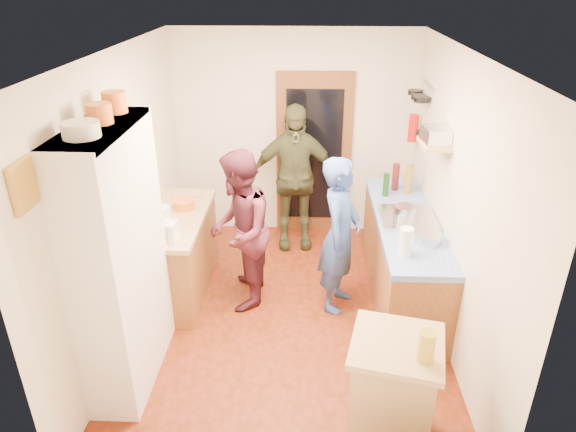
# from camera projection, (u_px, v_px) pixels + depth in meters

# --- Properties ---
(floor) EXTENTS (3.00, 4.00, 0.02)m
(floor) POSITION_uv_depth(u_px,v_px,m) (288.00, 317.00, 5.23)
(floor) COLOR maroon
(floor) RESTS_ON ground
(ceiling) EXTENTS (3.00, 4.00, 0.02)m
(ceiling) POSITION_uv_depth(u_px,v_px,m) (287.00, 50.00, 4.09)
(ceiling) COLOR silver
(ceiling) RESTS_ON ground
(wall_back) EXTENTS (3.00, 0.02, 2.60)m
(wall_back) POSITION_uv_depth(u_px,v_px,m) (294.00, 135.00, 6.47)
(wall_back) COLOR beige
(wall_back) RESTS_ON ground
(wall_front) EXTENTS (3.00, 0.02, 2.60)m
(wall_front) POSITION_uv_depth(u_px,v_px,m) (272.00, 347.00, 2.85)
(wall_front) COLOR beige
(wall_front) RESTS_ON ground
(wall_left) EXTENTS (0.02, 4.00, 2.60)m
(wall_left) POSITION_uv_depth(u_px,v_px,m) (124.00, 197.00, 4.72)
(wall_left) COLOR beige
(wall_left) RESTS_ON ground
(wall_right) EXTENTS (0.02, 4.00, 2.60)m
(wall_right) POSITION_uv_depth(u_px,v_px,m) (455.00, 203.00, 4.60)
(wall_right) COLOR beige
(wall_right) RESTS_ON ground
(door_frame) EXTENTS (0.95, 0.06, 2.10)m
(door_frame) POSITION_uv_depth(u_px,v_px,m) (314.00, 155.00, 6.53)
(door_frame) COLOR brown
(door_frame) RESTS_ON ground
(door_glass) EXTENTS (0.70, 0.02, 1.70)m
(door_glass) POSITION_uv_depth(u_px,v_px,m) (314.00, 156.00, 6.50)
(door_glass) COLOR black
(door_glass) RESTS_ON door_frame
(hutch_body) EXTENTS (0.40, 1.20, 2.20)m
(hutch_body) POSITION_uv_depth(u_px,v_px,m) (120.00, 261.00, 4.08)
(hutch_body) COLOR white
(hutch_body) RESTS_ON ground
(hutch_top_shelf) EXTENTS (0.40, 1.14, 0.04)m
(hutch_top_shelf) POSITION_uv_depth(u_px,v_px,m) (98.00, 129.00, 3.61)
(hutch_top_shelf) COLOR white
(hutch_top_shelf) RESTS_ON hutch_body
(plate_stack) EXTENTS (0.25, 0.25, 0.10)m
(plate_stack) POSITION_uv_depth(u_px,v_px,m) (81.00, 130.00, 3.33)
(plate_stack) COLOR white
(plate_stack) RESTS_ON hutch_top_shelf
(orange_pot_a) EXTENTS (0.18, 0.18, 0.14)m
(orange_pot_a) POSITION_uv_depth(u_px,v_px,m) (99.00, 114.00, 3.62)
(orange_pot_a) COLOR orange
(orange_pot_a) RESTS_ON hutch_top_shelf
(orange_pot_b) EXTENTS (0.18, 0.18, 0.16)m
(orange_pot_b) POSITION_uv_depth(u_px,v_px,m) (114.00, 102.00, 3.90)
(orange_pot_b) COLOR orange
(orange_pot_b) RESTS_ON hutch_top_shelf
(left_counter_base) EXTENTS (0.60, 1.40, 0.85)m
(left_counter_base) POSITION_uv_depth(u_px,v_px,m) (178.00, 256.00, 5.49)
(left_counter_base) COLOR olive
(left_counter_base) RESTS_ON ground
(left_counter_top) EXTENTS (0.64, 1.44, 0.05)m
(left_counter_top) POSITION_uv_depth(u_px,v_px,m) (173.00, 218.00, 5.29)
(left_counter_top) COLOR tan
(left_counter_top) RESTS_ON left_counter_base
(toaster) EXTENTS (0.26, 0.19, 0.18)m
(toaster) POSITION_uv_depth(u_px,v_px,m) (164.00, 231.00, 4.77)
(toaster) COLOR white
(toaster) RESTS_ON left_counter_top
(kettle) EXTENTS (0.23, 0.23, 0.20)m
(kettle) POSITION_uv_depth(u_px,v_px,m) (162.00, 217.00, 5.04)
(kettle) COLOR white
(kettle) RESTS_ON left_counter_top
(orange_bowl) EXTENTS (0.21, 0.21, 0.09)m
(orange_bowl) POSITION_uv_depth(u_px,v_px,m) (184.00, 205.00, 5.42)
(orange_bowl) COLOR orange
(orange_bowl) RESTS_ON left_counter_top
(chopping_board) EXTENTS (0.33, 0.27, 0.02)m
(chopping_board) POSITION_uv_depth(u_px,v_px,m) (187.00, 194.00, 5.76)
(chopping_board) COLOR tan
(chopping_board) RESTS_ON left_counter_top
(right_counter_base) EXTENTS (0.60, 2.20, 0.84)m
(right_counter_base) POSITION_uv_depth(u_px,v_px,m) (402.00, 258.00, 5.45)
(right_counter_base) COLOR olive
(right_counter_base) RESTS_ON ground
(right_counter_top) EXTENTS (0.62, 2.22, 0.06)m
(right_counter_top) POSITION_uv_depth(u_px,v_px,m) (407.00, 220.00, 5.25)
(right_counter_top) COLOR #063AA9
(right_counter_top) RESTS_ON right_counter_base
(hob) EXTENTS (0.55, 0.58, 0.04)m
(hob) POSITION_uv_depth(u_px,v_px,m) (408.00, 218.00, 5.20)
(hob) COLOR silver
(hob) RESTS_ON right_counter_top
(pot_on_hob) EXTENTS (0.21, 0.21, 0.14)m
(pot_on_hob) POSITION_uv_depth(u_px,v_px,m) (405.00, 212.00, 5.10)
(pot_on_hob) COLOR silver
(pot_on_hob) RESTS_ON hob
(bottle_a) EXTENTS (0.07, 0.07, 0.27)m
(bottle_a) POSITION_uv_depth(u_px,v_px,m) (386.00, 185.00, 5.69)
(bottle_a) COLOR #143F14
(bottle_a) RESTS_ON right_counter_top
(bottle_b) EXTENTS (0.09, 0.09, 0.31)m
(bottle_b) POSITION_uv_depth(u_px,v_px,m) (396.00, 177.00, 5.84)
(bottle_b) COLOR #591419
(bottle_b) RESTS_ON right_counter_top
(bottle_c) EXTENTS (0.10, 0.10, 0.33)m
(bottle_c) POSITION_uv_depth(u_px,v_px,m) (409.00, 179.00, 5.74)
(bottle_c) COLOR olive
(bottle_c) RESTS_ON right_counter_top
(paper_towel) EXTENTS (0.15, 0.15, 0.26)m
(paper_towel) POSITION_uv_depth(u_px,v_px,m) (406.00, 242.00, 4.50)
(paper_towel) COLOR white
(paper_towel) RESTS_ON right_counter_top
(mixing_bowl) EXTENTS (0.31, 0.31, 0.09)m
(mixing_bowl) POSITION_uv_depth(u_px,v_px,m) (428.00, 238.00, 4.74)
(mixing_bowl) COLOR silver
(mixing_bowl) RESTS_ON right_counter_top
(island_base) EXTENTS (0.66, 0.66, 0.86)m
(island_base) POSITION_uv_depth(u_px,v_px,m) (392.00, 396.00, 3.68)
(island_base) COLOR tan
(island_base) RESTS_ON ground
(island_top) EXTENTS (0.74, 0.74, 0.05)m
(island_top) POSITION_uv_depth(u_px,v_px,m) (397.00, 346.00, 3.48)
(island_top) COLOR tan
(island_top) RESTS_ON island_base
(cutting_board) EXTENTS (0.40, 0.35, 0.02)m
(cutting_board) POSITION_uv_depth(u_px,v_px,m) (391.00, 339.00, 3.54)
(cutting_board) COLOR white
(cutting_board) RESTS_ON island_top
(oil_jar) EXTENTS (0.13, 0.13, 0.22)m
(oil_jar) POSITION_uv_depth(u_px,v_px,m) (426.00, 346.00, 3.28)
(oil_jar) COLOR #AD9E2D
(oil_jar) RESTS_ON island_top
(pan_rail) EXTENTS (0.02, 0.65, 0.02)m
(pan_rail) POSITION_uv_depth(u_px,v_px,m) (426.00, 84.00, 5.65)
(pan_rail) COLOR silver
(pan_rail) RESTS_ON wall_right
(pan_hang_a) EXTENTS (0.18, 0.18, 0.05)m
(pan_hang_a) POSITION_uv_depth(u_px,v_px,m) (422.00, 99.00, 5.55)
(pan_hang_a) COLOR black
(pan_hang_a) RESTS_ON pan_rail
(pan_hang_b) EXTENTS (0.16, 0.16, 0.05)m
(pan_hang_b) POSITION_uv_depth(u_px,v_px,m) (418.00, 97.00, 5.74)
(pan_hang_b) COLOR black
(pan_hang_b) RESTS_ON pan_rail
(pan_hang_c) EXTENTS (0.17, 0.17, 0.05)m
(pan_hang_c) POSITION_uv_depth(u_px,v_px,m) (415.00, 92.00, 5.91)
(pan_hang_c) COLOR black
(pan_hang_c) RESTS_ON pan_rail
(wall_shelf) EXTENTS (0.26, 0.42, 0.03)m
(wall_shelf) POSITION_uv_depth(u_px,v_px,m) (434.00, 144.00, 4.84)
(wall_shelf) COLOR tan
(wall_shelf) RESTS_ON wall_right
(radio) EXTENTS (0.24, 0.32, 0.15)m
(radio) POSITION_uv_depth(u_px,v_px,m) (436.00, 135.00, 4.80)
(radio) COLOR silver
(radio) RESTS_ON wall_shelf
(ext_bracket) EXTENTS (0.06, 0.10, 0.04)m
(ext_bracket) POSITION_uv_depth(u_px,v_px,m) (418.00, 132.00, 6.07)
(ext_bracket) COLOR black
(ext_bracket) RESTS_ON wall_right
(fire_extinguisher) EXTENTS (0.11, 0.11, 0.32)m
(fire_extinguisher) POSITION_uv_depth(u_px,v_px,m) (413.00, 128.00, 6.05)
(fire_extinguisher) COLOR red
(fire_extinguisher) RESTS_ON wall_right
(picture_frame) EXTENTS (0.03, 0.25, 0.30)m
(picture_frame) POSITION_uv_depth(u_px,v_px,m) (23.00, 186.00, 2.99)
(picture_frame) COLOR gold
(picture_frame) RESTS_ON wall_left
(person_hob) EXTENTS (0.55, 0.68, 1.63)m
(person_hob) POSITION_uv_depth(u_px,v_px,m) (342.00, 237.00, 5.05)
(person_hob) COLOR #2F4C98
(person_hob) RESTS_ON ground
(person_left) EXTENTS (0.65, 0.82, 1.66)m
(person_left) POSITION_uv_depth(u_px,v_px,m) (243.00, 229.00, 5.16)
(person_left) COLOR #4A1B27
(person_left) RESTS_ON ground
(person_back) EXTENTS (1.10, 0.53, 1.82)m
(person_back) POSITION_uv_depth(u_px,v_px,m) (295.00, 178.00, 6.22)
(person_back) COLOR #3B3E23
(person_back) RESTS_ON ground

